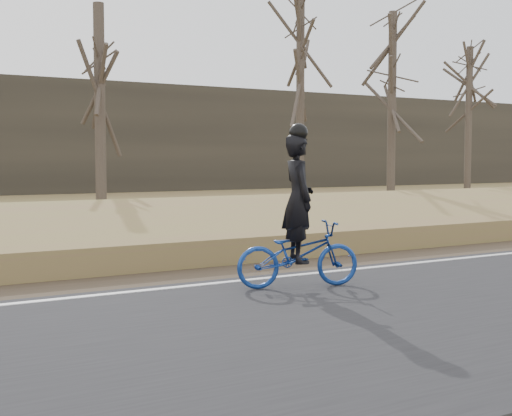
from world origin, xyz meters
TOP-DOWN VIEW (x-y plane):
  - ground at (0.00, 0.00)m, footprint 120.00×120.00m
  - edge_line at (0.00, 0.20)m, footprint 120.00×0.12m
  - shoulder at (0.00, 1.20)m, footprint 120.00×1.60m
  - embankment at (0.00, 4.20)m, footprint 120.00×5.00m
  - ballast at (0.00, 8.00)m, footprint 120.00×3.00m
  - railroad at (0.00, 8.00)m, footprint 120.00×2.40m
  - treeline_backdrop at (0.00, 30.00)m, footprint 120.00×4.00m
  - cyclist at (-2.83, -0.64)m, footprint 1.85×1.08m
  - bare_tree_near_left at (-0.65, 14.21)m, footprint 0.36×0.36m
  - bare_tree_center at (8.68, 16.12)m, footprint 0.36×0.36m
  - bare_tree_right at (12.17, 14.35)m, footprint 0.36×0.36m
  - bare_tree_far_right at (21.15, 18.34)m, footprint 0.36×0.36m

SIDE VIEW (x-z plane):
  - ground at x=0.00m, z-range 0.00..0.00m
  - shoulder at x=0.00m, z-range 0.00..0.04m
  - edge_line at x=0.00m, z-range 0.06..0.07m
  - embankment at x=0.00m, z-range 0.00..0.44m
  - ballast at x=0.00m, z-range 0.00..0.45m
  - railroad at x=0.00m, z-range 0.38..0.67m
  - cyclist at x=-2.83m, z-range -0.34..1.94m
  - treeline_backdrop at x=0.00m, z-range 0.00..6.00m
  - bare_tree_near_left at x=-0.65m, z-range 0.00..6.95m
  - bare_tree_far_right at x=21.15m, z-range 0.00..7.80m
  - bare_tree_right at x=12.17m, z-range 0.00..8.02m
  - bare_tree_center at x=8.68m, z-range 0.00..8.65m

